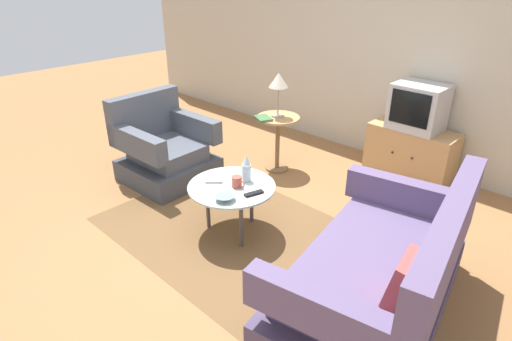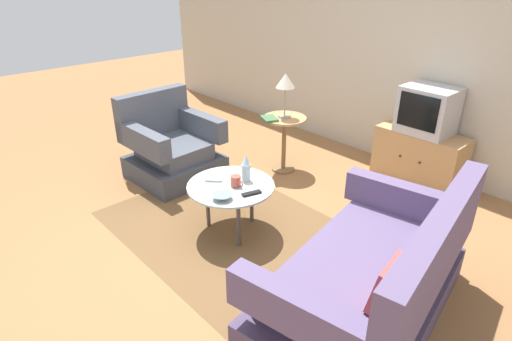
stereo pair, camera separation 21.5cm
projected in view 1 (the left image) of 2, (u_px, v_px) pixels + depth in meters
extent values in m
plane|color=olive|center=(247.00, 235.00, 3.84)|extent=(16.00, 16.00, 0.00)
cube|color=#BCB29E|center=(398.00, 47.00, 4.83)|extent=(9.00, 0.12, 2.70)
cube|color=brown|center=(233.00, 231.00, 3.89)|extent=(2.34, 1.67, 0.00)
cube|color=#3E424B|center=(169.00, 169.00, 4.79)|extent=(0.90, 0.91, 0.24)
cube|color=#4C515B|center=(167.00, 152.00, 4.70)|extent=(0.75, 0.63, 0.18)
cube|color=#4C515B|center=(144.00, 115.00, 4.76)|extent=(0.17, 0.88, 0.51)
cube|color=#4C515B|center=(136.00, 143.00, 4.35)|extent=(0.87, 0.17, 0.25)
cube|color=#4C515B|center=(192.00, 125.00, 4.85)|extent=(0.87, 0.17, 0.25)
cube|color=#4B3E5C|center=(367.00, 291.00, 3.01)|extent=(1.27, 1.83, 0.24)
cube|color=#5B4C70|center=(371.00, 268.00, 2.92)|extent=(1.08, 1.53, 0.18)
cube|color=#5B4C70|center=(445.00, 245.00, 2.55)|extent=(0.45, 1.67, 0.54)
cube|color=#5B4C70|center=(407.00, 195.00, 3.40)|extent=(0.99, 0.32, 0.25)
cube|color=#5B4C70|center=(326.00, 315.00, 2.25)|extent=(0.99, 0.32, 0.25)
cube|color=#C64C47|center=(404.00, 279.00, 2.46)|extent=(0.23, 0.32, 0.31)
cylinder|color=#B2C6C1|center=(232.00, 186.00, 3.69)|extent=(0.77, 0.77, 0.02)
cylinder|color=#4C4742|center=(252.00, 200.00, 3.94)|extent=(0.04, 0.04, 0.46)
cylinder|color=#4C4742|center=(208.00, 206.00, 3.86)|extent=(0.04, 0.04, 0.46)
cylinder|color=#4C4742|center=(241.00, 223.00, 3.60)|extent=(0.04, 0.04, 0.46)
cylinder|color=tan|center=(278.00, 118.00, 4.78)|extent=(0.49, 0.49, 0.02)
cylinder|color=brown|center=(277.00, 145.00, 4.93)|extent=(0.05, 0.05, 0.63)
cylinder|color=brown|center=(277.00, 168.00, 5.06)|extent=(0.27, 0.27, 0.02)
cube|color=tan|center=(410.00, 152.00, 4.81)|extent=(0.95, 0.41, 0.57)
sphere|color=black|center=(392.00, 153.00, 4.72)|extent=(0.02, 0.02, 0.02)
sphere|color=black|center=(412.00, 158.00, 4.58)|extent=(0.02, 0.02, 0.02)
cube|color=#B7B7BC|center=(419.00, 107.00, 4.57)|extent=(0.53, 0.44, 0.50)
cube|color=black|center=(410.00, 109.00, 4.42)|extent=(0.42, 0.01, 0.36)
cylinder|color=#9E937A|center=(278.00, 116.00, 4.78)|extent=(0.15, 0.15, 0.02)
cylinder|color=#9E937A|center=(278.00, 101.00, 4.71)|extent=(0.02, 0.02, 0.31)
cone|color=beige|center=(279.00, 80.00, 4.60)|extent=(0.21, 0.21, 0.16)
cylinder|color=silver|center=(246.00, 173.00, 3.73)|extent=(0.08, 0.08, 0.16)
cone|color=silver|center=(246.00, 160.00, 3.68)|extent=(0.07, 0.07, 0.09)
cylinder|color=#B74C3D|center=(237.00, 182.00, 3.65)|extent=(0.09, 0.09, 0.10)
torus|color=#B74C3D|center=(242.00, 184.00, 3.61)|extent=(0.07, 0.01, 0.07)
cone|color=slate|center=(225.00, 198.00, 3.45)|extent=(0.17, 0.17, 0.05)
cube|color=black|center=(254.00, 193.00, 3.54)|extent=(0.09, 0.18, 0.02)
cube|color=#B2B2B7|center=(214.00, 181.00, 3.73)|extent=(0.14, 0.14, 0.02)
cube|color=#3D663D|center=(263.00, 118.00, 4.69)|extent=(0.25, 0.22, 0.03)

